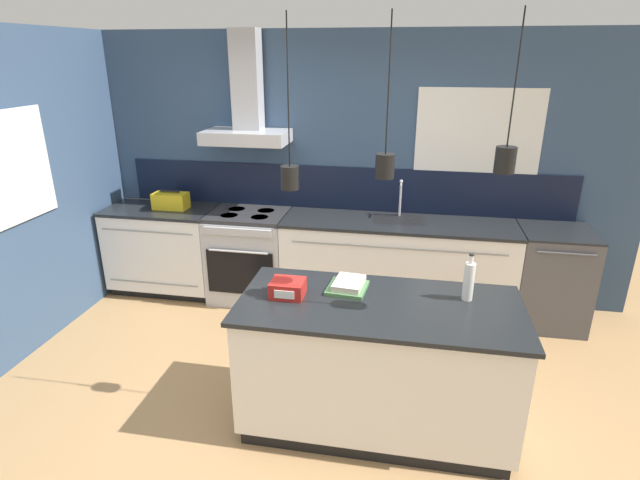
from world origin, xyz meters
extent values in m
plane|color=#A87F51|center=(0.00, 0.00, 0.00)|extent=(16.00, 16.00, 0.00)
cube|color=#354C6B|center=(0.00, 2.03, 1.30)|extent=(5.60, 0.06, 2.60)
cube|color=black|center=(0.00, 1.99, 1.12)|extent=(4.42, 0.02, 0.43)
cube|color=white|center=(1.25, 1.99, 1.62)|extent=(1.12, 0.01, 0.96)
cube|color=black|center=(1.25, 1.99, 1.62)|extent=(1.04, 0.01, 0.88)
cube|color=#B5B5BA|center=(-0.89, 1.77, 1.64)|extent=(0.80, 0.46, 0.12)
cube|color=#B5B5BA|center=(-0.89, 1.86, 2.15)|extent=(0.26, 0.20, 0.90)
cylinder|color=black|center=(-0.04, 0.03, 2.18)|extent=(0.01, 0.01, 0.84)
cylinder|color=black|center=(-0.04, 0.03, 1.69)|extent=(0.11, 0.11, 0.14)
sphere|color=#F9D18C|center=(-0.04, 0.03, 1.69)|extent=(0.06, 0.06, 0.06)
cylinder|color=black|center=(0.52, 0.03, 2.23)|extent=(0.01, 0.01, 0.75)
cylinder|color=black|center=(0.52, 0.03, 1.78)|extent=(0.11, 0.11, 0.14)
sphere|color=#F9D18C|center=(0.52, 0.03, 1.78)|extent=(0.06, 0.06, 0.06)
cylinder|color=black|center=(1.15, -0.03, 2.26)|extent=(0.01, 0.01, 0.68)
cylinder|color=black|center=(1.15, -0.03, 1.85)|extent=(0.11, 0.11, 0.14)
sphere|color=#F9D18C|center=(1.15, -0.03, 1.85)|extent=(0.06, 0.06, 0.06)
cube|color=#354C6B|center=(-2.43, 0.70, 1.30)|extent=(0.06, 3.80, 2.60)
cube|color=white|center=(-2.39, 0.55, 1.55)|extent=(0.01, 0.76, 0.88)
cube|color=black|center=(-2.39, 0.55, 1.55)|extent=(0.01, 0.68, 0.80)
cube|color=black|center=(-1.82, 1.72, 0.04)|extent=(1.05, 0.56, 0.09)
cube|color=white|center=(-1.82, 1.69, 0.48)|extent=(1.08, 0.62, 0.79)
cube|color=gray|center=(-1.82, 1.38, 0.76)|extent=(0.95, 0.01, 0.01)
cube|color=gray|center=(-1.82, 1.38, 0.21)|extent=(0.95, 0.01, 0.01)
cube|color=black|center=(-1.82, 1.69, 0.90)|extent=(1.10, 0.64, 0.03)
cube|color=black|center=(0.58, 1.72, 0.04)|extent=(2.10, 0.56, 0.09)
cube|color=white|center=(0.58, 1.69, 0.48)|extent=(2.17, 0.62, 0.79)
cube|color=gray|center=(0.58, 1.38, 0.76)|extent=(1.91, 0.01, 0.01)
cube|color=gray|center=(0.58, 1.38, 0.21)|extent=(1.91, 0.01, 0.01)
cube|color=black|center=(0.58, 1.69, 0.90)|extent=(2.19, 0.64, 0.03)
cube|color=#262628|center=(0.58, 1.74, 0.91)|extent=(0.48, 0.34, 0.01)
cylinder|color=#B5B5BA|center=(0.58, 1.87, 1.08)|extent=(0.02, 0.02, 0.34)
sphere|color=#B5B5BA|center=(0.58, 1.87, 1.25)|extent=(0.03, 0.03, 0.03)
cylinder|color=#B5B5BA|center=(0.58, 1.81, 1.23)|extent=(0.02, 0.12, 0.02)
cube|color=#B5B5BA|center=(-0.89, 1.69, 0.43)|extent=(0.77, 0.62, 0.87)
cube|color=black|center=(-0.89, 1.37, 0.40)|extent=(0.66, 0.02, 0.44)
cylinder|color=#B5B5BA|center=(-0.89, 1.35, 0.63)|extent=(0.58, 0.02, 0.02)
cube|color=#B5B5BA|center=(-0.89, 1.37, 0.82)|extent=(0.66, 0.02, 0.07)
cube|color=#2D2D30|center=(-0.89, 1.69, 0.89)|extent=(0.77, 0.60, 0.04)
cylinder|color=black|center=(-1.05, 1.80, 0.91)|extent=(0.17, 0.17, 0.00)
cylinder|color=black|center=(-0.74, 1.80, 0.91)|extent=(0.17, 0.17, 0.00)
cylinder|color=black|center=(-1.05, 1.58, 0.91)|extent=(0.17, 0.17, 0.00)
cylinder|color=black|center=(-0.74, 1.58, 0.91)|extent=(0.17, 0.17, 0.00)
cube|color=#4C4C51|center=(1.99, 1.69, 0.45)|extent=(0.63, 0.62, 0.89)
cube|color=black|center=(1.99, 1.69, 0.90)|extent=(0.63, 0.62, 0.02)
cylinder|color=#4C4C51|center=(1.99, 1.36, 0.82)|extent=(0.47, 0.02, 0.02)
cube|color=black|center=(0.52, 0.02, 0.04)|extent=(1.67, 0.75, 0.09)
cube|color=white|center=(0.52, 0.02, 0.48)|extent=(1.74, 0.78, 0.79)
cube|color=black|center=(0.52, 0.02, 0.90)|extent=(1.79, 0.83, 0.03)
cylinder|color=silver|center=(1.07, 0.18, 1.03)|extent=(0.07, 0.07, 0.25)
cylinder|color=silver|center=(1.07, 0.18, 1.19)|extent=(0.03, 0.03, 0.06)
cylinder|color=#262628|center=(1.07, 0.18, 1.22)|extent=(0.03, 0.03, 0.01)
cube|color=#4C7F4C|center=(0.30, 0.17, 0.92)|extent=(0.27, 0.29, 0.03)
cube|color=beige|center=(0.31, 0.18, 0.96)|extent=(0.21, 0.26, 0.04)
cube|color=red|center=(-0.07, 0.02, 0.96)|extent=(0.21, 0.18, 0.11)
cube|color=white|center=(-0.07, -0.08, 0.96)|extent=(0.13, 0.01, 0.05)
cube|color=gold|center=(-1.70, 1.69, 0.99)|extent=(0.34, 0.18, 0.16)
cylinder|color=black|center=(-1.70, 1.69, 1.09)|extent=(0.20, 0.02, 0.02)
camera|label=1|loc=(0.66, -2.80, 2.39)|focal=28.00mm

